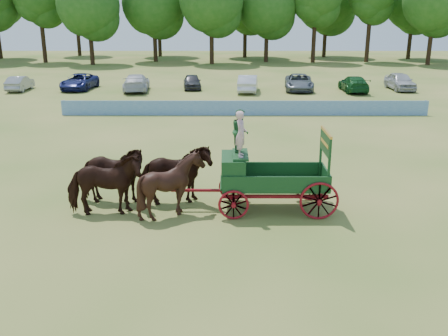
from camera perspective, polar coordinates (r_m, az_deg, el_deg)
ground at (r=18.52m, az=7.52°, el=-5.04°), size 160.00×160.00×0.00m
horse_lead_left at (r=18.23m, az=-13.53°, el=-1.89°), size 2.84×1.50×2.30m
horse_lead_right at (r=19.24m, az=-12.79°, el=-0.81°), size 2.86×1.56×2.30m
horse_wheel_left at (r=17.82m, az=-6.01°, el=-1.93°), size 2.42×2.24×2.31m
horse_wheel_right at (r=18.85m, az=-5.66°, el=-0.83°), size 2.94×1.82×2.30m
farm_dray at (r=18.13m, az=3.46°, el=0.12°), size 6.00×2.00×3.78m
sponsor_banner at (r=35.60m, az=2.37°, el=6.86°), size 26.00×0.08×1.05m
parked_cars at (r=47.18m, az=-2.52°, el=9.73°), size 42.05×6.67×1.61m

